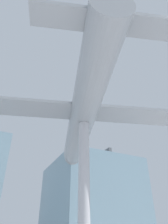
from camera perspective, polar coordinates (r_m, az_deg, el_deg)
glass_pavilion_right at (r=28.55m, az=1.98°, el=-24.13°), size 9.86×10.77×11.49m
support_pylon_central at (r=11.67m, az=0.00°, el=-20.37°), size 0.60×0.60×7.90m
suspended_airplane at (r=13.55m, az=-0.06°, el=-0.17°), size 17.61×15.44×3.37m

